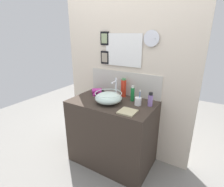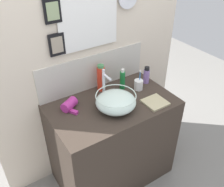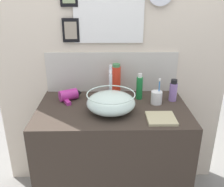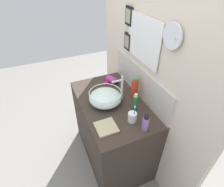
{
  "view_description": "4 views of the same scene",
  "coord_description": "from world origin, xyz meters",
  "px_view_note": "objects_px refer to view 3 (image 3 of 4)",
  "views": [
    {
      "loc": [
        1.0,
        -1.66,
        1.62
      ],
      "look_at": [
        -0.0,
        0.0,
        0.94
      ],
      "focal_mm": 28.0,
      "sensor_mm": 36.0,
      "label": 1
    },
    {
      "loc": [
        -0.87,
        -1.34,
        2.03
      ],
      "look_at": [
        -0.0,
        0.0,
        0.94
      ],
      "focal_mm": 40.0,
      "sensor_mm": 36.0,
      "label": 2
    },
    {
      "loc": [
        -0.03,
        -1.52,
        1.57
      ],
      "look_at": [
        -0.0,
        0.0,
        0.94
      ],
      "focal_mm": 40.0,
      "sensor_mm": 36.0,
      "label": 3
    },
    {
      "loc": [
        1.22,
        -0.52,
        1.95
      ],
      "look_at": [
        -0.0,
        0.0,
        0.94
      ],
      "focal_mm": 28.0,
      "sensor_mm": 36.0,
      "label": 4
    }
  ],
  "objects_px": {
    "glass_bowl_sink": "(111,102)",
    "faucet": "(111,81)",
    "lotion_bottle": "(116,80)",
    "soap_dispenser": "(173,91)",
    "hair_drier": "(70,95)",
    "hand_towel": "(161,118)",
    "toothbrush_cup": "(157,97)",
    "shampoo_bottle": "(139,87)"
  },
  "relations": [
    {
      "from": "shampoo_bottle",
      "to": "glass_bowl_sink",
      "type": "bearing_deg",
      "value": -134.79
    },
    {
      "from": "lotion_bottle",
      "to": "hand_towel",
      "type": "relative_size",
      "value": 1.37
    },
    {
      "from": "shampoo_bottle",
      "to": "toothbrush_cup",
      "type": "bearing_deg",
      "value": -38.16
    },
    {
      "from": "hair_drier",
      "to": "shampoo_bottle",
      "type": "xyz_separation_m",
      "value": [
        0.49,
        0.01,
        0.05
      ]
    },
    {
      "from": "shampoo_bottle",
      "to": "soap_dispenser",
      "type": "bearing_deg",
      "value": -8.98
    },
    {
      "from": "glass_bowl_sink",
      "to": "shampoo_bottle",
      "type": "height_order",
      "value": "shampoo_bottle"
    },
    {
      "from": "faucet",
      "to": "hand_towel",
      "type": "height_order",
      "value": "faucet"
    },
    {
      "from": "lotion_bottle",
      "to": "glass_bowl_sink",
      "type": "bearing_deg",
      "value": -98.45
    },
    {
      "from": "faucet",
      "to": "shampoo_bottle",
      "type": "xyz_separation_m",
      "value": [
        0.21,
        0.05,
        -0.06
      ]
    },
    {
      "from": "hair_drier",
      "to": "soap_dispenser",
      "type": "distance_m",
      "value": 0.73
    },
    {
      "from": "faucet",
      "to": "lotion_bottle",
      "type": "xyz_separation_m",
      "value": [
        0.04,
        0.13,
        -0.03
      ]
    },
    {
      "from": "faucet",
      "to": "soap_dispenser",
      "type": "distance_m",
      "value": 0.45
    },
    {
      "from": "toothbrush_cup",
      "to": "hand_towel",
      "type": "relative_size",
      "value": 1.04
    },
    {
      "from": "lotion_bottle",
      "to": "faucet",
      "type": "bearing_deg",
      "value": -108.65
    },
    {
      "from": "hair_drier",
      "to": "toothbrush_cup",
      "type": "relative_size",
      "value": 1.03
    },
    {
      "from": "soap_dispenser",
      "to": "shampoo_bottle",
      "type": "relative_size",
      "value": 0.83
    },
    {
      "from": "toothbrush_cup",
      "to": "glass_bowl_sink",
      "type": "bearing_deg",
      "value": -158.84
    },
    {
      "from": "hair_drier",
      "to": "hand_towel",
      "type": "xyz_separation_m",
      "value": [
        0.59,
        -0.31,
        -0.03
      ]
    },
    {
      "from": "toothbrush_cup",
      "to": "hand_towel",
      "type": "bearing_deg",
      "value": -93.23
    },
    {
      "from": "hair_drier",
      "to": "lotion_bottle",
      "type": "distance_m",
      "value": 0.35
    },
    {
      "from": "faucet",
      "to": "toothbrush_cup",
      "type": "height_order",
      "value": "faucet"
    },
    {
      "from": "soap_dispenser",
      "to": "shampoo_bottle",
      "type": "distance_m",
      "value": 0.24
    },
    {
      "from": "faucet",
      "to": "hair_drier",
      "type": "height_order",
      "value": "faucet"
    },
    {
      "from": "hair_drier",
      "to": "soap_dispenser",
      "type": "height_order",
      "value": "soap_dispenser"
    },
    {
      "from": "faucet",
      "to": "shampoo_bottle",
      "type": "height_order",
      "value": "faucet"
    },
    {
      "from": "faucet",
      "to": "shampoo_bottle",
      "type": "relative_size",
      "value": 1.38
    },
    {
      "from": "shampoo_bottle",
      "to": "faucet",
      "type": "bearing_deg",
      "value": -167.58
    },
    {
      "from": "shampoo_bottle",
      "to": "lotion_bottle",
      "type": "bearing_deg",
      "value": 153.22
    },
    {
      "from": "glass_bowl_sink",
      "to": "lotion_bottle",
      "type": "relative_size",
      "value": 1.31
    },
    {
      "from": "toothbrush_cup",
      "to": "hand_towel",
      "type": "distance_m",
      "value": 0.24
    },
    {
      "from": "glass_bowl_sink",
      "to": "faucet",
      "type": "bearing_deg",
      "value": 90.0
    },
    {
      "from": "lotion_bottle",
      "to": "toothbrush_cup",
      "type": "bearing_deg",
      "value": -31.69
    },
    {
      "from": "toothbrush_cup",
      "to": "hair_drier",
      "type": "bearing_deg",
      "value": 172.86
    },
    {
      "from": "faucet",
      "to": "lotion_bottle",
      "type": "distance_m",
      "value": 0.14
    },
    {
      "from": "glass_bowl_sink",
      "to": "soap_dispenser",
      "type": "distance_m",
      "value": 0.47
    },
    {
      "from": "toothbrush_cup",
      "to": "lotion_bottle",
      "type": "height_order",
      "value": "lotion_bottle"
    },
    {
      "from": "shampoo_bottle",
      "to": "hair_drier",
      "type": "bearing_deg",
      "value": -178.78
    },
    {
      "from": "soap_dispenser",
      "to": "lotion_bottle",
      "type": "bearing_deg",
      "value": 163.27
    },
    {
      "from": "glass_bowl_sink",
      "to": "shampoo_bottle",
      "type": "xyz_separation_m",
      "value": [
        0.21,
        0.21,
        0.02
      ]
    },
    {
      "from": "glass_bowl_sink",
      "to": "shampoo_bottle",
      "type": "distance_m",
      "value": 0.29
    },
    {
      "from": "hair_drier",
      "to": "shampoo_bottle",
      "type": "height_order",
      "value": "shampoo_bottle"
    },
    {
      "from": "toothbrush_cup",
      "to": "lotion_bottle",
      "type": "bearing_deg",
      "value": 148.31
    }
  ]
}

